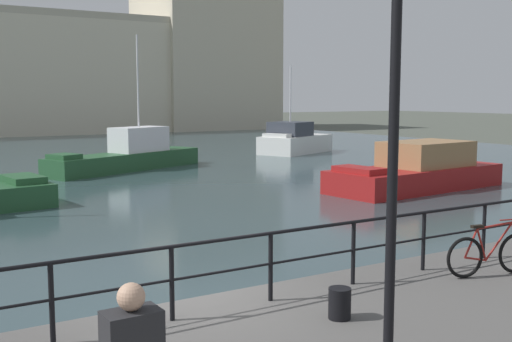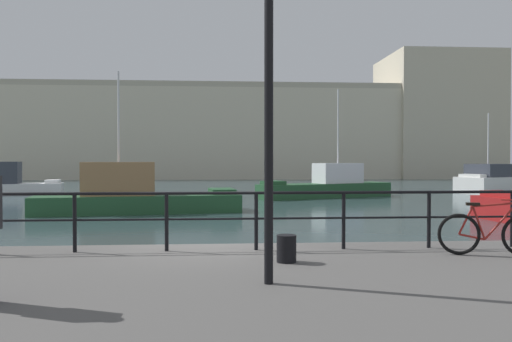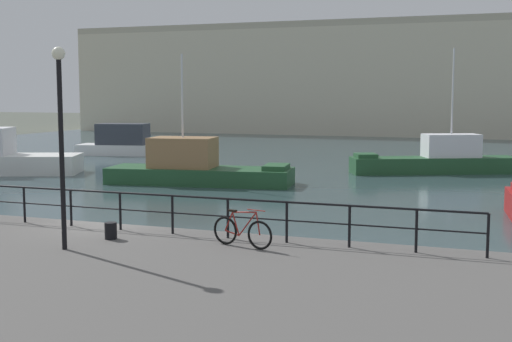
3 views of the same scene
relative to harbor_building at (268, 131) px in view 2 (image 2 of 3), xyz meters
name	(u,v)px [view 2 (image 2 of 3)]	position (x,y,z in m)	size (l,w,h in m)	color
ground_plane	(204,285)	(-7.14, -60.90, -6.50)	(240.00, 240.00, 0.00)	#4C5147
water_basin	(215,192)	(-7.14, -30.70, -6.50)	(80.00, 60.00, 0.01)	#33474C
harbor_building	(268,131)	(0.00, 0.00, 0.00)	(76.44, 13.17, 17.10)	beige
moored_cabin_cruiser	(134,195)	(-10.85, -46.54, -5.68)	(9.73, 4.03, 6.60)	#23512D
moored_harbor_tender	(328,185)	(0.39, -37.49, -5.70)	(9.56, 5.70, 7.19)	#23512D
moored_small_launch	(493,181)	(13.64, -33.92, -5.63)	(6.43, 4.86, 5.98)	white
quay_railing	(212,210)	(-6.97, -61.65, -4.95)	(21.27, 0.07, 1.08)	black
parked_bicycle	(491,233)	(-2.16, -62.52, -5.30)	(1.73, 0.49, 0.98)	black
mooring_bollard	(286,249)	(-5.75, -62.82, -5.47)	(0.32, 0.32, 0.44)	black
quay_lamp_post	(269,49)	(-6.18, -64.24, -2.57)	(0.32, 0.32, 4.92)	black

